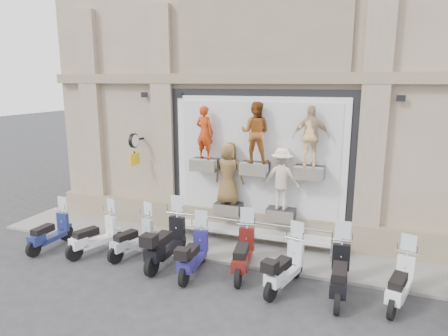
{
  "coord_description": "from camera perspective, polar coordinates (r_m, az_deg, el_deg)",
  "views": [
    {
      "loc": [
        2.99,
        -8.22,
        4.78
      ],
      "look_at": [
        -0.69,
        1.9,
        2.42
      ],
      "focal_mm": 32.0,
      "sensor_mm": 36.0,
      "label": 1
    }
  ],
  "objects": [
    {
      "name": "scooter_g",
      "position": [
        9.58,
        8.74,
        -12.74
      ],
      "size": [
        0.99,
        1.9,
        1.48
      ],
      "primitive_type": null,
      "rotation": [
        0.0,
        0.0,
        -0.27
      ],
      "color": "silver",
      "rests_on": "ground"
    },
    {
      "name": "scooter_f",
      "position": [
        10.15,
        2.76,
        -10.9
      ],
      "size": [
        0.82,
        1.97,
        1.55
      ],
      "primitive_type": null,
      "rotation": [
        0.0,
        0.0,
        0.14
      ],
      "color": "#51110D",
      "rests_on": "ground"
    },
    {
      "name": "shop_vitrine",
      "position": [
        11.59,
        5.01,
        0.41
      ],
      "size": [
        5.6,
        0.83,
        4.3
      ],
      "color": "black",
      "rests_on": "ground"
    },
    {
      "name": "clock_sign_bracket",
      "position": [
        12.87,
        -12.69,
        3.2
      ],
      "size": [
        0.1,
        0.8,
        1.02
      ],
      "color": "black",
      "rests_on": "ground"
    },
    {
      "name": "scooter_b",
      "position": [
        11.88,
        -18.04,
        -8.22
      ],
      "size": [
        1.09,
        1.87,
        1.46
      ],
      "primitive_type": null,
      "rotation": [
        0.0,
        0.0,
        -0.34
      ],
      "color": "white",
      "rests_on": "ground"
    },
    {
      "name": "guard_rail",
      "position": [
        11.49,
        3.46,
        -9.74
      ],
      "size": [
        5.06,
        0.1,
        0.93
      ],
      "primitive_type": null,
      "color": "#9EA0A5",
      "rests_on": "ground"
    },
    {
      "name": "ground",
      "position": [
        9.97,
        -0.0,
        -16.31
      ],
      "size": [
        90.0,
        90.0,
        0.0
      ],
      "primitive_type": "plane",
      "color": "#2F2F31",
      "rests_on": "ground"
    },
    {
      "name": "scooter_c",
      "position": [
        11.44,
        -12.85,
        -8.84
      ],
      "size": [
        1.0,
        1.81,
        1.41
      ],
      "primitive_type": null,
      "rotation": [
        0.0,
        0.0,
        -0.3
      ],
      "color": "#A3A7B1",
      "rests_on": "ground"
    },
    {
      "name": "scooter_a",
      "position": [
        12.67,
        -23.68,
        -7.5
      ],
      "size": [
        0.55,
        1.74,
        1.4
      ],
      "primitive_type": null,
      "rotation": [
        0.0,
        0.0,
        -0.03
      ],
      "color": "navy",
      "rests_on": "ground"
    },
    {
      "name": "scooter_h",
      "position": [
        9.48,
        16.27,
        -13.07
      ],
      "size": [
        0.63,
        1.96,
        1.58
      ],
      "primitive_type": null,
      "rotation": [
        0.0,
        0.0,
        0.03
      ],
      "color": "black",
      "rests_on": "ground"
    },
    {
      "name": "sidewalk",
      "position": [
        11.74,
        3.58,
        -11.48
      ],
      "size": [
        16.0,
        2.2,
        0.08
      ],
      "primitive_type": "cube",
      "color": "gray",
      "rests_on": "ground"
    },
    {
      "name": "scooter_d",
      "position": [
        10.75,
        -8.29,
        -9.23
      ],
      "size": [
        0.64,
        2.1,
        1.7
      ],
      "primitive_type": null,
      "rotation": [
        0.0,
        0.0,
        -0.01
      ],
      "color": "black",
      "rests_on": "ground"
    },
    {
      "name": "scooter_e",
      "position": [
        10.19,
        -4.39,
        -11.04
      ],
      "size": [
        0.65,
        1.85,
        1.48
      ],
      "primitive_type": null,
      "rotation": [
        0.0,
        0.0,
        0.07
      ],
      "color": "navy",
      "rests_on": "ground"
    },
    {
      "name": "scooter_i",
      "position": [
        9.63,
        23.95,
        -13.72
      ],
      "size": [
        0.95,
        1.84,
        1.44
      ],
      "primitive_type": null,
      "rotation": [
        0.0,
        0.0,
        -0.26
      ],
      "color": "white",
      "rests_on": "ground"
    },
    {
      "name": "building",
      "position": [
        15.56,
        9.24,
        16.69
      ],
      "size": [
        14.0,
        8.6,
        12.0
      ],
      "primitive_type": null,
      "color": "tan",
      "rests_on": "ground"
    }
  ]
}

